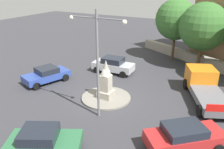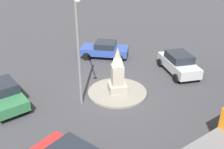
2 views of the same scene
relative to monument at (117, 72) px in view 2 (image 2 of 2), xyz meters
name	(u,v)px [view 2 (image 2 of 2)]	position (x,y,z in m)	size (l,w,h in m)	color
ground_plane	(117,93)	(0.00, 0.00, -1.49)	(80.00, 80.00, 0.00)	#38383D
traffic_island	(117,92)	(0.00, 0.00, -1.42)	(3.82, 3.82, 0.14)	gray
monument	(117,72)	(0.00, 0.00, 0.00)	(1.09, 1.09, 3.02)	#9E9687
streetlamp	(77,35)	(-0.79, 2.38, 2.84)	(3.86, 0.28, 7.05)	slate
car_silver_far_side	(179,63)	(2.12, -5.11, -0.69)	(4.10, 2.05, 1.55)	#B7BABF
car_blue_parked_left	(105,49)	(6.26, -0.23, -0.78)	(3.07, 4.36, 1.37)	#2D479E
car_green_approaching	(3,94)	(-0.16, 6.92, -0.73)	(4.20, 3.31, 1.45)	#2D6B42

